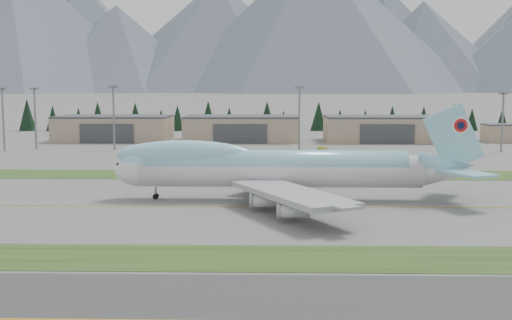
{
  "coord_description": "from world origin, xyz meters",
  "views": [
    {
      "loc": [
        -2.33,
        -124.53,
        23.81
      ],
      "look_at": [
        -5.52,
        10.75,
        8.0
      ],
      "focal_mm": 45.0,
      "sensor_mm": 36.0,
      "label": 1
    }
  ],
  "objects_px": {
    "boeing_747_freighter": "(276,168)",
    "service_vehicle_b": "(322,149)",
    "hangar_center": "(242,128)",
    "hangar_right": "(382,129)",
    "hangar_left": "(114,128)",
    "service_vehicle_a": "(196,146)",
    "service_vehicle_c": "(428,143)"
  },
  "relations": [
    {
      "from": "hangar_right",
      "to": "service_vehicle_a",
      "type": "height_order",
      "value": "hangar_right"
    },
    {
      "from": "boeing_747_freighter",
      "to": "hangar_center",
      "type": "bearing_deg",
      "value": 96.32
    },
    {
      "from": "boeing_747_freighter",
      "to": "service_vehicle_b",
      "type": "height_order",
      "value": "boeing_747_freighter"
    },
    {
      "from": "hangar_left",
      "to": "service_vehicle_a",
      "type": "relative_size",
      "value": 15.28
    },
    {
      "from": "service_vehicle_a",
      "to": "service_vehicle_b",
      "type": "height_order",
      "value": "service_vehicle_b"
    },
    {
      "from": "hangar_center",
      "to": "service_vehicle_b",
      "type": "xyz_separation_m",
      "value": [
        31.76,
        -35.09,
        -5.39
      ]
    },
    {
      "from": "service_vehicle_a",
      "to": "service_vehicle_c",
      "type": "xyz_separation_m",
      "value": [
        94.09,
        12.64,
        0.0
      ]
    },
    {
      "from": "service_vehicle_b",
      "to": "boeing_747_freighter",
      "type": "bearing_deg",
      "value": 168.09
    },
    {
      "from": "service_vehicle_c",
      "to": "hangar_left",
      "type": "bearing_deg",
      "value": 160.19
    },
    {
      "from": "hangar_left",
      "to": "service_vehicle_b",
      "type": "height_order",
      "value": "hangar_left"
    },
    {
      "from": "hangar_left",
      "to": "service_vehicle_c",
      "type": "bearing_deg",
      "value": -4.28
    },
    {
      "from": "hangar_left",
      "to": "service_vehicle_b",
      "type": "relative_size",
      "value": 12.76
    },
    {
      "from": "hangar_left",
      "to": "hangar_center",
      "type": "distance_m",
      "value": 55.0
    },
    {
      "from": "service_vehicle_a",
      "to": "service_vehicle_c",
      "type": "distance_m",
      "value": 94.94
    },
    {
      "from": "hangar_left",
      "to": "boeing_747_freighter",
      "type": "bearing_deg",
      "value": -64.19
    },
    {
      "from": "service_vehicle_a",
      "to": "service_vehicle_b",
      "type": "relative_size",
      "value": 0.83
    },
    {
      "from": "boeing_747_freighter",
      "to": "hangar_right",
      "type": "relative_size",
      "value": 1.6
    },
    {
      "from": "boeing_747_freighter",
      "to": "service_vehicle_c",
      "type": "distance_m",
      "value": 146.86
    },
    {
      "from": "hangar_center",
      "to": "service_vehicle_c",
      "type": "height_order",
      "value": "hangar_center"
    },
    {
      "from": "boeing_747_freighter",
      "to": "service_vehicle_a",
      "type": "relative_size",
      "value": 24.42
    },
    {
      "from": "hangar_right",
      "to": "service_vehicle_a",
      "type": "bearing_deg",
      "value": -163.66
    },
    {
      "from": "hangar_right",
      "to": "service_vehicle_b",
      "type": "height_order",
      "value": "hangar_right"
    },
    {
      "from": "boeing_747_freighter",
      "to": "service_vehicle_a",
      "type": "height_order",
      "value": "boeing_747_freighter"
    },
    {
      "from": "hangar_right",
      "to": "service_vehicle_b",
      "type": "bearing_deg",
      "value": -128.83
    },
    {
      "from": "boeing_747_freighter",
      "to": "hangar_left",
      "type": "relative_size",
      "value": 1.6
    },
    {
      "from": "hangar_right",
      "to": "service_vehicle_c",
      "type": "bearing_deg",
      "value": -29.89
    },
    {
      "from": "boeing_747_freighter",
      "to": "hangar_right",
      "type": "height_order",
      "value": "boeing_747_freighter"
    },
    {
      "from": "boeing_747_freighter",
      "to": "service_vehicle_a",
      "type": "distance_m",
      "value": 123.68
    },
    {
      "from": "boeing_747_freighter",
      "to": "hangar_center",
      "type": "height_order",
      "value": "boeing_747_freighter"
    },
    {
      "from": "hangar_center",
      "to": "hangar_right",
      "type": "height_order",
      "value": "same"
    },
    {
      "from": "boeing_747_freighter",
      "to": "service_vehicle_b",
      "type": "distance_m",
      "value": 108.79
    },
    {
      "from": "hangar_left",
      "to": "service_vehicle_c",
      "type": "distance_m",
      "value": 132.7
    }
  ]
}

